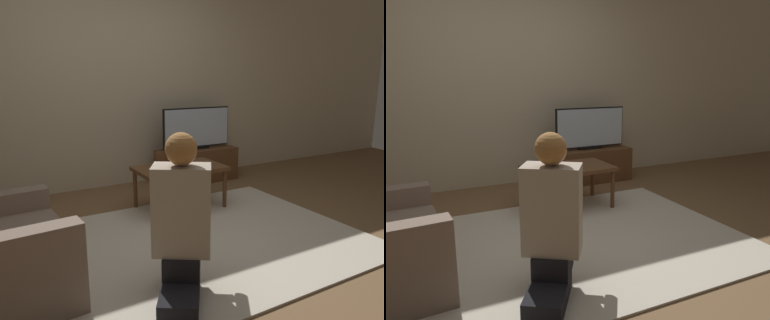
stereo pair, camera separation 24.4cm
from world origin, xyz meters
TOP-DOWN VIEW (x-y plane):
  - ground_plane at (0.00, 0.00)m, footprint 10.00×10.00m
  - wall_back at (0.00, 1.93)m, footprint 10.00×0.06m
  - rug at (0.00, 0.00)m, footprint 2.76×1.96m
  - tv_stand at (0.99, 1.56)m, footprint 1.01×0.37m
  - tv at (0.99, 1.56)m, footprint 0.92×0.08m
  - coffee_table at (0.33, 0.77)m, footprint 0.86×0.51m
  - person_kneeling at (-0.37, -0.57)m, footprint 0.62×0.77m
  - picture_frame at (0.15, 0.86)m, footprint 0.11×0.01m

SIDE VIEW (x-z plane):
  - ground_plane at x=0.00m, z-range 0.00..0.00m
  - rug at x=0.00m, z-range 0.00..0.02m
  - tv_stand at x=0.99m, z-range 0.00..0.42m
  - coffee_table at x=0.33m, z-range 0.17..0.60m
  - person_kneeling at x=-0.37m, z-range 0.01..0.99m
  - picture_frame at x=0.15m, z-range 0.43..0.58m
  - tv at x=0.99m, z-range 0.42..0.93m
  - wall_back at x=0.00m, z-range 0.00..2.60m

